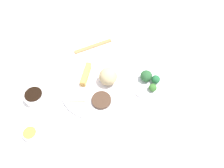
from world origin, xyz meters
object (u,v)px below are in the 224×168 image
Objects in this scene: soy_sauce_bowl at (35,96)px; sauce_ramekin_hot_mustard at (30,134)px; main_plate at (94,89)px; broccoli_plate at (152,82)px; chopsticks_pair at (93,46)px.

soy_sauce_bowl reaches higher than sauce_ramekin_hot_mustard.
main_plate is 3.16× the size of soy_sauce_bowl.
broccoli_plate is 0.58m from sauce_ramekin_hot_mustard.
broccoli_plate is at bearing -146.37° from main_plate.
main_plate is 0.33m from sauce_ramekin_hot_mustard.
main_plate is 4.67× the size of sauce_ramekin_hot_mustard.
main_plate reaches higher than chopsticks_pair.
broccoli_plate is 0.36m from chopsticks_pair.
chopsticks_pair is at bearing -91.07° from sauce_ramekin_hot_mustard.
soy_sauce_bowl is at bearing -61.05° from sauce_ramekin_hot_mustard.
sauce_ramekin_hot_mustard is (0.14, 0.30, 0.00)m from main_plate.
sauce_ramekin_hot_mustard reaches higher than main_plate.
main_plate is 0.26m from soy_sauce_bowl.
broccoli_plate is 2.27× the size of soy_sauce_bowl.
sauce_ramekin_hot_mustard is at bearing 118.95° from soy_sauce_bowl.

